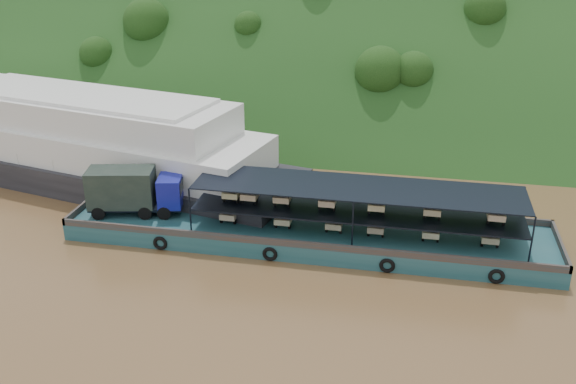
# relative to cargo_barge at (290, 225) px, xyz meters

# --- Properties ---
(ground) EXTENTS (160.00, 160.00, 0.00)m
(ground) POSITION_rel_cargo_barge_xyz_m (1.58, -1.67, -1.19)
(ground) COLOR brown
(ground) RESTS_ON ground
(hillside) EXTENTS (140.00, 39.60, 39.60)m
(hillside) POSITION_rel_cargo_barge_xyz_m (1.58, 34.33, -1.19)
(hillside) COLOR #183914
(hillside) RESTS_ON ground
(cargo_barge) EXTENTS (35.00, 7.18, 4.74)m
(cargo_barge) POSITION_rel_cargo_barge_xyz_m (0.00, 0.00, 0.00)
(cargo_barge) COLOR #15444B
(cargo_barge) RESTS_ON ground
(passenger_ferry) EXTENTS (40.32, 18.05, 7.92)m
(passenger_ferry) POSITION_rel_cargo_barge_xyz_m (-19.91, 8.02, 2.25)
(passenger_ferry) COLOR black
(passenger_ferry) RESTS_ON ground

